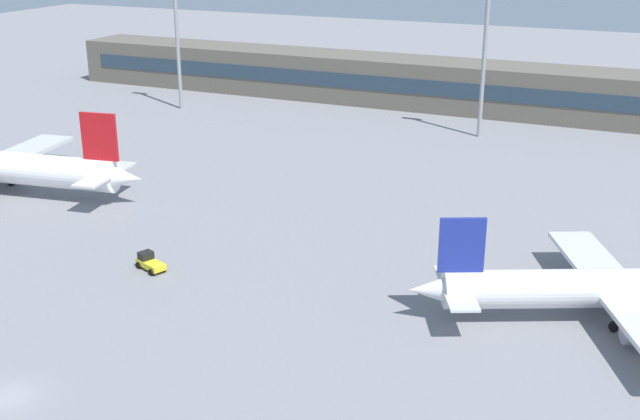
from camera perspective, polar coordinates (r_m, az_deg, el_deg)
name	(u,v)px	position (r m, az deg, el deg)	size (l,w,h in m)	color
ground_plane	(260,224)	(95.06, -4.33, -1.03)	(400.00, 400.00, 0.00)	gray
terminal_building	(430,84)	(156.09, 7.91, 8.95)	(154.94, 12.13, 9.00)	#5B564C
airplane_near	(631,288)	(77.01, 21.38, -5.25)	(37.38, 26.98, 9.90)	silver
baggage_tug_yellow	(150,262)	(84.41, -12.11, -3.67)	(3.90, 2.85, 1.75)	yellow
floodlight_tower_west	(176,20)	(153.72, -10.27, 13.23)	(3.20, 0.80, 29.13)	gray
floodlight_tower_east	(485,46)	(133.44, 11.74, 11.44)	(3.20, 0.80, 26.01)	gray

